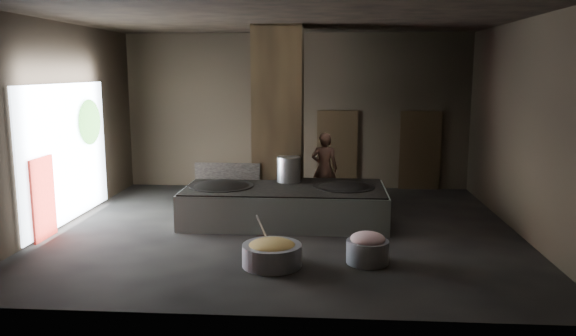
# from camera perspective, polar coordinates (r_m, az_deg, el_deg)

# --- Properties ---
(floor) EXTENTS (10.00, 9.00, 0.10)m
(floor) POSITION_cam_1_polar(r_m,az_deg,el_deg) (12.45, -0.33, -6.37)
(floor) COLOR black
(floor) RESTS_ON ground
(ceiling) EXTENTS (10.00, 9.00, 0.10)m
(ceiling) POSITION_cam_1_polar(r_m,az_deg,el_deg) (12.01, -0.35, 15.21)
(ceiling) COLOR black
(ceiling) RESTS_ON back_wall
(back_wall) EXTENTS (10.00, 0.10, 4.50)m
(back_wall) POSITION_cam_1_polar(r_m,az_deg,el_deg) (16.54, 0.88, 5.76)
(back_wall) COLOR black
(back_wall) RESTS_ON ground
(front_wall) EXTENTS (10.00, 0.10, 4.50)m
(front_wall) POSITION_cam_1_polar(r_m,az_deg,el_deg) (7.52, -3.01, 0.83)
(front_wall) COLOR black
(front_wall) RESTS_ON ground
(left_wall) EXTENTS (0.10, 9.00, 4.50)m
(left_wall) POSITION_cam_1_polar(r_m,az_deg,el_deg) (13.38, -22.50, 4.05)
(left_wall) COLOR black
(left_wall) RESTS_ON ground
(right_wall) EXTENTS (0.10, 9.00, 4.50)m
(right_wall) POSITION_cam_1_polar(r_m,az_deg,el_deg) (12.67, 23.13, 3.73)
(right_wall) COLOR black
(right_wall) RESTS_ON ground
(pillar) EXTENTS (1.20, 1.20, 4.50)m
(pillar) POSITION_cam_1_polar(r_m,az_deg,el_deg) (13.92, -0.97, 5.00)
(pillar) COLOR black
(pillar) RESTS_ON ground
(hearth_platform) EXTENTS (4.58, 2.20, 0.80)m
(hearth_platform) POSITION_cam_1_polar(r_m,az_deg,el_deg) (12.87, -0.33, -3.77)
(hearth_platform) COLOR #B5C9B9
(hearth_platform) RESTS_ON ground
(platform_cap) EXTENTS (4.47, 2.15, 0.03)m
(platform_cap) POSITION_cam_1_polar(r_m,az_deg,el_deg) (12.78, -0.33, -1.95)
(platform_cap) COLOR black
(platform_cap) RESTS_ON hearth_platform
(wok_left) EXTENTS (1.44, 1.44, 0.40)m
(wok_left) POSITION_cam_1_polar(r_m,az_deg,el_deg) (12.93, -6.77, -2.17)
(wok_left) COLOR black
(wok_left) RESTS_ON hearth_platform
(wok_left_rim) EXTENTS (1.47, 1.47, 0.05)m
(wok_left_rim) POSITION_cam_1_polar(r_m,az_deg,el_deg) (12.92, -6.78, -1.87)
(wok_left_rim) COLOR black
(wok_left_rim) RESTS_ON hearth_platform
(wok_right) EXTENTS (1.34, 1.34, 0.38)m
(wok_right) POSITION_cam_1_polar(r_m,az_deg,el_deg) (12.81, 5.72, -2.27)
(wok_right) COLOR black
(wok_right) RESTS_ON hearth_platform
(wok_right_rim) EXTENTS (1.37, 1.37, 0.05)m
(wok_right_rim) POSITION_cam_1_polar(r_m,az_deg,el_deg) (12.79, 5.73, -1.96)
(wok_right_rim) COLOR black
(wok_right_rim) RESTS_ON hearth_platform
(stock_pot) EXTENTS (0.56, 0.56, 0.60)m
(stock_pot) POSITION_cam_1_polar(r_m,az_deg,el_deg) (13.25, 0.06, -0.13)
(stock_pot) COLOR silver
(stock_pot) RESTS_ON hearth_platform
(splash_guard) EXTENTS (1.59, 0.07, 0.40)m
(splash_guard) POSITION_cam_1_polar(r_m,az_deg,el_deg) (13.65, -6.17, -0.32)
(splash_guard) COLOR black
(splash_guard) RESTS_ON hearth_platform
(cook) EXTENTS (0.72, 0.51, 1.86)m
(cook) POSITION_cam_1_polar(r_m,az_deg,el_deg) (14.58, 3.72, -0.03)
(cook) COLOR brown
(cook) RESTS_ON ground
(veg_basin) EXTENTS (1.25, 1.25, 0.39)m
(veg_basin) POSITION_cam_1_polar(r_m,az_deg,el_deg) (10.09, -1.64, -8.83)
(veg_basin) COLOR gray
(veg_basin) RESTS_ON ground
(veg_fill) EXTENTS (0.87, 0.87, 0.27)m
(veg_fill) POSITION_cam_1_polar(r_m,az_deg,el_deg) (10.04, -1.64, -8.00)
(veg_fill) COLOR #919C4B
(veg_fill) RESTS_ON veg_basin
(ladle) EXTENTS (0.28, 0.36, 0.75)m
(ladle) POSITION_cam_1_polar(r_m,az_deg,el_deg) (10.14, -2.41, -6.64)
(ladle) COLOR silver
(ladle) RESTS_ON veg_basin
(meat_basin) EXTENTS (0.93, 0.93, 0.42)m
(meat_basin) POSITION_cam_1_polar(r_m,az_deg,el_deg) (10.32, 8.07, -8.41)
(meat_basin) COLOR gray
(meat_basin) RESTS_ON ground
(meat_fill) EXTENTS (0.63, 0.63, 0.24)m
(meat_fill) POSITION_cam_1_polar(r_m,az_deg,el_deg) (10.25, 8.11, -7.14)
(meat_fill) COLOR #BB7078
(meat_fill) RESTS_ON meat_basin
(doorway_near) EXTENTS (1.18, 0.08, 2.38)m
(doorway_near) POSITION_cam_1_polar(r_m,az_deg,el_deg) (16.54, 5.00, 1.72)
(doorway_near) COLOR black
(doorway_near) RESTS_ON ground
(doorway_near_glow) EXTENTS (0.88, 0.04, 2.07)m
(doorway_near_glow) POSITION_cam_1_polar(r_m,az_deg,el_deg) (16.71, 5.48, 1.62)
(doorway_near_glow) COLOR #8C6647
(doorway_near_glow) RESTS_ON ground
(doorway_far) EXTENTS (1.18, 0.08, 2.38)m
(doorway_far) POSITION_cam_1_polar(r_m,az_deg,el_deg) (16.75, 13.24, 1.60)
(doorway_far) COLOR black
(doorway_far) RESTS_ON ground
(doorway_far_glow) EXTENTS (0.75, 0.04, 1.78)m
(doorway_far_glow) POSITION_cam_1_polar(r_m,az_deg,el_deg) (16.81, 13.46, 1.45)
(doorway_far_glow) COLOR #8C6647
(doorway_far_glow) RESTS_ON ground
(left_opening) EXTENTS (0.04, 4.20, 3.10)m
(left_opening) POSITION_cam_1_polar(r_m,az_deg,el_deg) (13.59, -21.57, 1.43)
(left_opening) COLOR white
(left_opening) RESTS_ON ground
(pavilion_sliver) EXTENTS (0.05, 0.90, 1.70)m
(pavilion_sliver) POSITION_cam_1_polar(r_m,az_deg,el_deg) (12.54, -23.61, -2.85)
(pavilion_sliver) COLOR maroon
(pavilion_sliver) RESTS_ON ground
(tree_silhouette) EXTENTS (0.28, 1.10, 1.10)m
(tree_silhouette) POSITION_cam_1_polar(r_m,az_deg,el_deg) (14.48, -19.50, 4.42)
(tree_silhouette) COLOR #194714
(tree_silhouette) RESTS_ON left_opening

